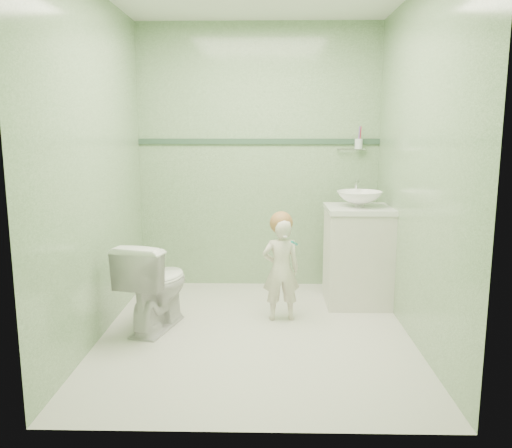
{
  "coord_description": "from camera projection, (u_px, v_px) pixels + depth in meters",
  "views": [
    {
      "loc": [
        0.08,
        -3.56,
        1.45
      ],
      "look_at": [
        0.0,
        0.15,
        0.78
      ],
      "focal_mm": 36.53,
      "sensor_mm": 36.0,
      "label": 1
    }
  ],
  "objects": [
    {
      "name": "ground",
      "position": [
        256.0,
        334.0,
        3.77
      ],
      "size": [
        2.5,
        2.5,
        0.0
      ],
      "primitive_type": "plane",
      "color": "silver",
      "rests_on": "ground"
    },
    {
      "name": "room_shell",
      "position": [
        256.0,
        167.0,
        3.55
      ],
      "size": [
        2.5,
        2.54,
        2.4
      ],
      "color": "#81A676",
      "rests_on": "ground"
    },
    {
      "name": "trim_stripe",
      "position": [
        259.0,
        141.0,
        4.74
      ],
      "size": [
        2.2,
        0.02,
        0.05
      ],
      "primitive_type": "cube",
      "color": "#34523E",
      "rests_on": "room_shell"
    },
    {
      "name": "vanity",
      "position": [
        357.0,
        257.0,
        4.36
      ],
      "size": [
        0.52,
        0.5,
        0.8
      ],
      "primitive_type": "cube",
      "color": "silver",
      "rests_on": "ground"
    },
    {
      "name": "counter",
      "position": [
        359.0,
        209.0,
        4.29
      ],
      "size": [
        0.54,
        0.52,
        0.04
      ],
      "primitive_type": "cube",
      "color": "white",
      "rests_on": "vanity"
    },
    {
      "name": "basin",
      "position": [
        359.0,
        199.0,
        4.28
      ],
      "size": [
        0.37,
        0.37,
        0.13
      ],
      "primitive_type": "imported",
      "color": "white",
      "rests_on": "counter"
    },
    {
      "name": "faucet",
      "position": [
        356.0,
        187.0,
        4.44
      ],
      "size": [
        0.03,
        0.13,
        0.18
      ],
      "color": "silver",
      "rests_on": "counter"
    },
    {
      "name": "cup_holder",
      "position": [
        358.0,
        144.0,
        4.67
      ],
      "size": [
        0.26,
        0.07,
        0.21
      ],
      "color": "silver",
      "rests_on": "room_shell"
    },
    {
      "name": "toilet",
      "position": [
        155.0,
        284.0,
        3.83
      ],
      "size": [
        0.53,
        0.73,
        0.67
      ],
      "primitive_type": "imported",
      "rotation": [
        0.0,
        0.0,
        2.88
      ],
      "color": "white",
      "rests_on": "ground"
    },
    {
      "name": "toddler",
      "position": [
        281.0,
        270.0,
        3.99
      ],
      "size": [
        0.31,
        0.22,
        0.79
      ],
      "primitive_type": "imported",
      "rotation": [
        0.0,
        0.0,
        3.25
      ],
      "color": "white",
      "rests_on": "ground"
    },
    {
      "name": "hair_cap",
      "position": [
        281.0,
        223.0,
        3.95
      ],
      "size": [
        0.18,
        0.18,
        0.18
      ],
      "primitive_type": "sphere",
      "color": "#9D6A3D",
      "rests_on": "toddler"
    },
    {
      "name": "teal_toothbrush",
      "position": [
        293.0,
        242.0,
        3.83
      ],
      "size": [
        0.11,
        0.14,
        0.08
      ],
      "color": "teal",
      "rests_on": "toddler"
    }
  ]
}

